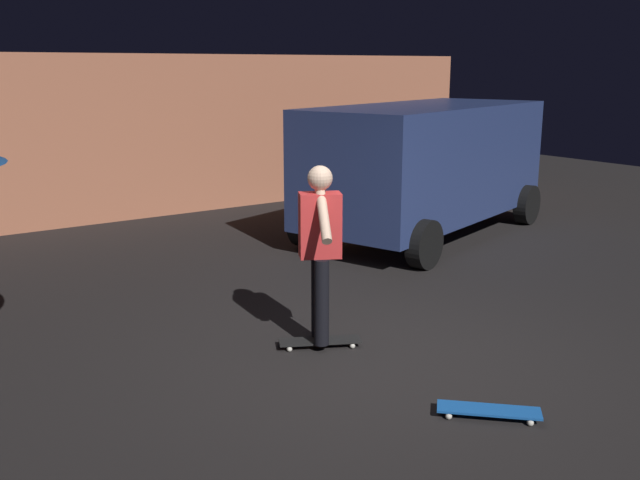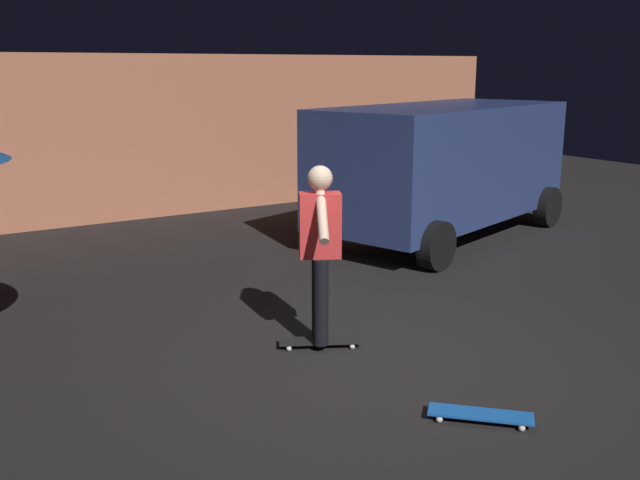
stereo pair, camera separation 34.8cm
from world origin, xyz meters
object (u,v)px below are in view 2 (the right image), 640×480
Objects in this scene: skateboard_ridden at (320,341)px; skateboard_spare at (480,415)px; skater at (320,241)px; parked_van at (443,162)px.

skateboard_ridden and skateboard_spare have the same top height.
skateboard_ridden is at bearing 97.29° from skateboard_spare.
skater is (-0.00, -0.00, 0.98)m from skateboard_ridden.
skateboard_ridden is 1.92m from skateboard_spare.
parked_van is 7.14× the size of skateboard_spare.
parked_van reaches higher than skateboard_spare.
parked_van reaches higher than skater.
parked_van is 5.03m from skater.
skateboard_spare is at bearing -82.71° from skateboard_ridden.
skateboard_ridden is at bearing 45.00° from skater.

